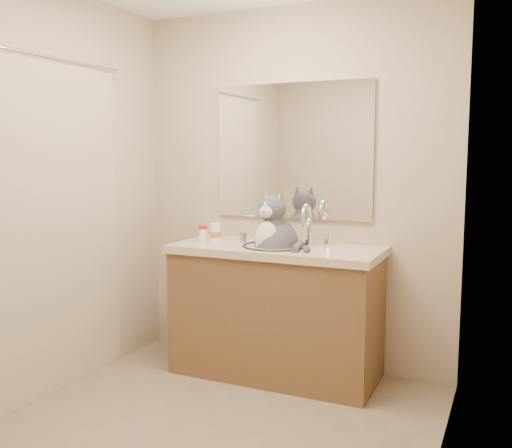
# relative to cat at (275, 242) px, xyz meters

# --- Properties ---
(room) EXTENTS (2.22, 2.52, 2.42)m
(room) POSITION_rel_cat_xyz_m (0.00, -0.96, 0.33)
(room) COLOR #7D6A56
(room) RESTS_ON ground
(vanity) EXTENTS (1.34, 0.59, 1.12)m
(vanity) POSITION_rel_cat_xyz_m (0.00, 0.00, -0.43)
(vanity) COLOR brown
(vanity) RESTS_ON ground
(mirror) EXTENTS (1.10, 0.02, 0.90)m
(mirror) POSITION_rel_cat_xyz_m (0.00, 0.27, 0.58)
(mirror) COLOR white
(mirror) RESTS_ON room
(shower_curtain) EXTENTS (0.02, 1.30, 1.93)m
(shower_curtain) POSITION_rel_cat_xyz_m (-1.05, -0.86, 0.16)
(shower_curtain) COLOR beige
(shower_curtain) RESTS_ON ground
(cat) EXTENTS (0.39, 0.39, 0.57)m
(cat) POSITION_rel_cat_xyz_m (0.00, 0.00, 0.00)
(cat) COLOR #4A4A4F
(cat) RESTS_ON vanity
(pill_bottle_redcap) EXTENTS (0.06, 0.06, 0.10)m
(pill_bottle_redcap) POSITION_rel_cat_xyz_m (-0.53, 0.00, 0.03)
(pill_bottle_redcap) COLOR white
(pill_bottle_redcap) RESTS_ON vanity
(pill_bottle_orange) EXTENTS (0.08, 0.08, 0.12)m
(pill_bottle_orange) POSITION_rel_cat_xyz_m (-0.43, -0.00, 0.04)
(pill_bottle_orange) COLOR white
(pill_bottle_orange) RESTS_ON vanity
(grey_canister) EXTENTS (0.04, 0.04, 0.07)m
(grey_canister) POSITION_rel_cat_xyz_m (-0.26, 0.06, 0.01)
(grey_canister) COLOR gray
(grey_canister) RESTS_ON vanity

